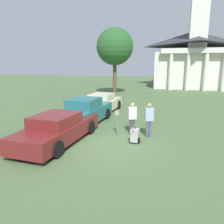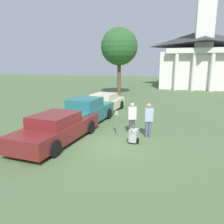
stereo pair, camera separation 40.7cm
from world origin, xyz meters
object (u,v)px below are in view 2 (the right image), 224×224
(person_supervisor, at_px, (149,118))
(equipment_cart, at_px, (134,135))
(church, at_px, (199,55))
(parked_car_cream, at_px, (105,103))
(parked_car_teal, at_px, (86,112))
(person_worker, at_px, (132,117))
(parking_meter, at_px, (117,118))
(parked_car_maroon, at_px, (57,128))

(person_supervisor, height_order, equipment_cart, person_supervisor)
(church, bearing_deg, person_supervisor, -98.88)
(parked_car_cream, height_order, person_supervisor, person_supervisor)
(parked_car_teal, distance_m, equipment_cart, 4.51)
(parked_car_teal, relative_size, equipment_cart, 5.03)
(person_worker, bearing_deg, church, -121.57)
(parking_meter, relative_size, church, 0.05)
(equipment_cart, bearing_deg, parked_car_cream, 124.57)
(equipment_cart, relative_size, church, 0.04)
(person_supervisor, relative_size, church, 0.07)
(parked_car_cream, relative_size, person_supervisor, 2.70)
(parked_car_teal, bearing_deg, person_supervisor, -18.88)
(parked_car_cream, height_order, equipment_cart, parked_car_cream)
(parked_car_cream, distance_m, church, 26.12)
(person_worker, height_order, church, church)
(person_supervisor, bearing_deg, person_worker, -41.56)
(parking_meter, height_order, person_worker, person_worker)
(parking_meter, bearing_deg, equipment_cart, -41.02)
(parked_car_teal, height_order, church, church)
(equipment_cart, bearing_deg, person_supervisor, 67.45)
(person_worker, bearing_deg, person_supervisor, 140.67)
(parked_car_teal, distance_m, person_worker, 3.52)
(parked_car_cream, bearing_deg, person_worker, -54.10)
(parked_car_teal, xyz_separation_m, parking_meter, (2.48, -1.81, 0.17))
(parked_car_cream, height_order, person_worker, person_worker)
(parked_car_cream, xyz_separation_m, person_supervisor, (4.11, -5.42, 0.35))
(parking_meter, distance_m, church, 30.65)
(parked_car_cream, relative_size, equipment_cart, 4.78)
(parked_car_teal, bearing_deg, equipment_cart, -33.88)
(equipment_cart, bearing_deg, parked_car_maroon, -161.58)
(person_worker, height_order, equipment_cart, person_worker)
(parked_car_maroon, xyz_separation_m, equipment_cart, (3.56, 0.80, -0.28))
(parked_car_teal, height_order, person_worker, person_worker)
(parked_car_teal, distance_m, church, 29.57)
(parked_car_teal, distance_m, parked_car_cream, 3.70)
(church, bearing_deg, parking_meter, -101.90)
(person_supervisor, bearing_deg, parked_car_cream, -75.94)
(parking_meter, bearing_deg, parked_car_cream, 114.21)
(parked_car_cream, distance_m, parking_meter, 6.04)
(equipment_cart, height_order, church, church)
(parking_meter, xyz_separation_m, church, (6.26, 29.69, 4.33))
(parked_car_maroon, bearing_deg, parked_car_cream, 93.80)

